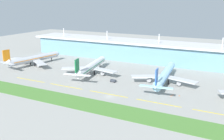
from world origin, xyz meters
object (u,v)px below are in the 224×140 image
(airliner_far_middle, at_px, (165,75))
(safety_cone_left_wingtip, at_px, (173,95))
(airliner_nearest, at_px, (34,59))
(safety_cone_nose_front, at_px, (171,96))
(pushback_tug, at_px, (113,81))
(airliner_near_middle, at_px, (91,67))
(safety_cone_right_wingtip, at_px, (179,96))

(airliner_far_middle, distance_m, safety_cone_left_wingtip, 25.17)
(airliner_nearest, relative_size, airliner_far_middle, 0.88)
(airliner_nearest, distance_m, safety_cone_nose_front, 138.65)
(airliner_nearest, relative_size, safety_cone_left_wingtip, 90.42)
(airliner_far_middle, relative_size, safety_cone_left_wingtip, 103.12)
(safety_cone_left_wingtip, bearing_deg, airliner_far_middle, 119.12)
(airliner_far_middle, relative_size, pushback_tug, 15.26)
(airliner_near_middle, xyz_separation_m, safety_cone_left_wingtip, (73.19, -18.39, -6.10))
(airliner_nearest, distance_m, safety_cone_left_wingtip, 138.77)
(airliner_far_middle, relative_size, safety_cone_right_wingtip, 103.12)
(safety_cone_right_wingtip, bearing_deg, safety_cone_nose_front, -147.36)
(airliner_near_middle, relative_size, airliner_far_middle, 0.91)
(pushback_tug, xyz_separation_m, safety_cone_nose_front, (46.56, -9.81, -0.75))
(pushback_tug, xyz_separation_m, safety_cone_right_wingtip, (51.09, -6.90, -0.75))
(airliner_nearest, relative_size, pushback_tug, 13.38)
(airliner_nearest, relative_size, safety_cone_nose_front, 90.42)
(safety_cone_nose_front, bearing_deg, airliner_nearest, 170.91)
(airliner_near_middle, distance_m, pushback_tug, 28.86)
(safety_cone_left_wingtip, height_order, safety_cone_nose_front, same)
(airliner_nearest, relative_size, airliner_near_middle, 0.96)
(airliner_near_middle, distance_m, safety_cone_left_wingtip, 75.71)
(airliner_nearest, height_order, safety_cone_nose_front, airliner_nearest)
(airliner_nearest, bearing_deg, safety_cone_right_wingtip, -7.65)
(airliner_near_middle, xyz_separation_m, pushback_tug, (26.14, -11.00, -5.35))
(airliner_nearest, xyz_separation_m, safety_cone_left_wingtip, (137.27, -19.47, -6.10))
(safety_cone_left_wingtip, height_order, safety_cone_right_wingtip, same)
(airliner_nearest, bearing_deg, safety_cone_nose_front, -9.09)
(airliner_nearest, height_order, airliner_far_middle, same)
(airliner_near_middle, bearing_deg, airliner_nearest, 179.03)
(airliner_near_middle, relative_size, safety_cone_right_wingtip, 94.00)
(airliner_nearest, xyz_separation_m, pushback_tug, (90.21, -12.08, -5.35))
(safety_cone_nose_front, distance_m, safety_cone_right_wingtip, 5.39)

